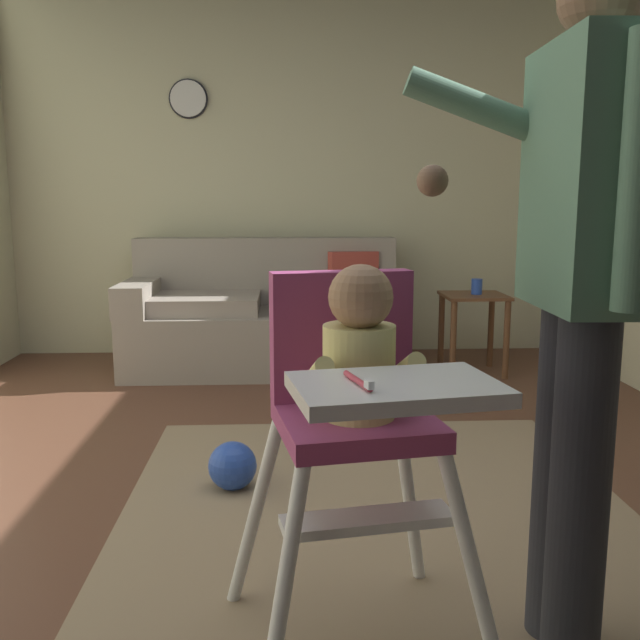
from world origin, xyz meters
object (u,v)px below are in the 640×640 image
adult_standing (581,280)px  sippy_cup (477,287)px  high_chair (356,387)px  side_table (473,316)px  toy_ball (233,466)px  wall_clock (188,99)px  couch (266,318)px

adult_standing → sippy_cup: size_ratio=16.53×
high_chair → side_table: 3.03m
toy_ball → sippy_cup: 2.37m
high_chair → side_table: bearing=149.9°
wall_clock → sippy_cup: bearing=-20.7°
couch → sippy_cup: couch is taller
side_table → sippy_cup: size_ratio=5.20×
couch → toy_ball: size_ratio=9.66×
sippy_cup → wall_clock: (-1.91, 0.72, 1.25)m
toy_ball → side_table: side_table is taller
couch → high_chair: high_chair is taller
couch → wall_clock: bearing=-131.4°
toy_ball → high_chair: bearing=-69.3°
couch → adult_standing: bearing=14.9°
sippy_cup → wall_clock: bearing=159.3°
adult_standing → wall_clock: bearing=-67.1°
sippy_cup → wall_clock: size_ratio=0.37×
high_chair → adult_standing: (0.52, -0.02, 0.26)m
side_table → wall_clock: size_ratio=1.90×
couch → adult_standing: (0.82, -3.08, 0.60)m
high_chair → adult_standing: bearing=78.3°
adult_standing → wall_clock: 3.91m
side_table → wall_clock: wall_clock is taller
side_table → sippy_cup: (0.01, 0.00, 0.19)m
adult_standing → toy_ball: adult_standing is taller
couch → wall_clock: wall_clock is taller
high_chair → wall_clock: size_ratio=3.59×
side_table → sippy_cup: bearing=0.0°
high_chair → wall_clock: bearing=-176.3°
couch → side_table: 1.37m
couch → toy_ball: (-0.08, -2.06, -0.24)m
toy_ball → side_table: 2.33m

